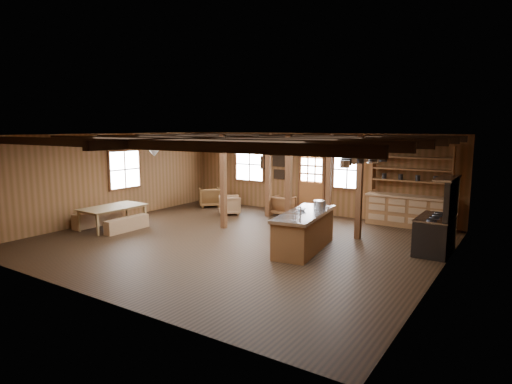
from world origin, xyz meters
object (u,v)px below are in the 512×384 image
armchair_a (210,197)px  armchair_c (230,205)px  armchair_b (283,205)px  commercial_range (437,228)px  kitchen_island (304,231)px  dining_table (114,218)px

armchair_a → armchair_c: size_ratio=1.09×
armchair_b → commercial_range: bearing=160.2°
commercial_range → armchair_b: bearing=160.3°
kitchen_island → armchair_a: size_ratio=3.31×
kitchen_island → armchair_a: 6.52m
kitchen_island → armchair_a: kitchen_island is taller
armchair_b → dining_table: bearing=54.3°
kitchen_island → armchair_c: kitchen_island is taller
kitchen_island → commercial_range: commercial_range is taller
dining_table → armchair_b: bearing=-34.3°
kitchen_island → armchair_b: bearing=118.5°
armchair_a → armchair_c: 1.71m
commercial_range → kitchen_island: bearing=-151.7°
armchair_a → armchair_b: (3.12, 0.17, -0.03)m
commercial_range → armchair_a: bearing=168.4°
armchair_a → armchair_b: 3.12m
kitchen_island → commercial_range: size_ratio=1.40×
kitchen_island → dining_table: (-5.76, -1.10, -0.15)m
dining_table → armchair_a: 4.34m
dining_table → armchair_c: size_ratio=2.61×
dining_table → armchair_a: (0.11, 4.34, 0.03)m
commercial_range → armchair_b: (-5.32, 1.91, -0.28)m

